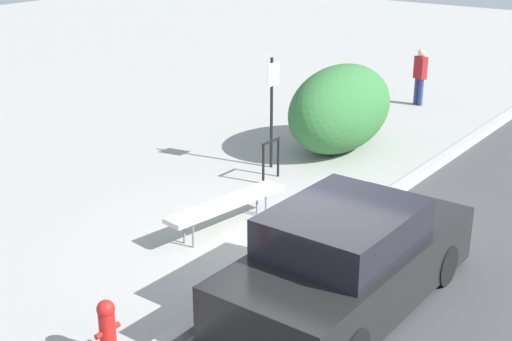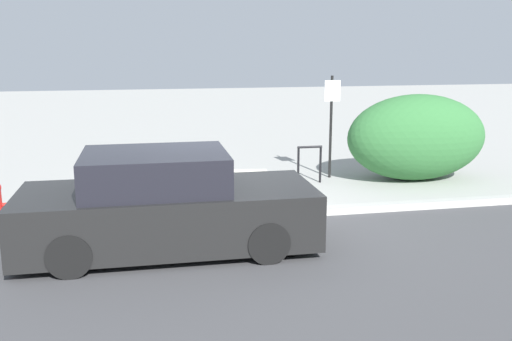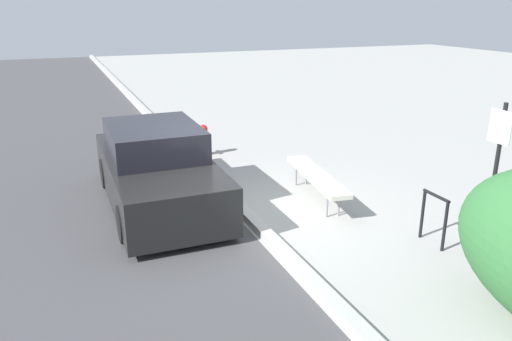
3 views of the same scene
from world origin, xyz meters
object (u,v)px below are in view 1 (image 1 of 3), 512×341
bench (226,204)px  pedestrian (420,75)px  sign_post (272,103)px  fire_hydrant (107,327)px  bike_rack (271,156)px  parked_car_near (347,261)px

bench → pedestrian: 9.46m
sign_post → pedestrian: (6.47, -0.31, -0.56)m
sign_post → fire_hydrant: (-6.60, -2.30, -0.98)m
bench → bike_rack: (2.33, 0.76, 0.03)m
sign_post → bench: bearing=-158.3°
bike_rack → fire_hydrant: bike_rack is taller
fire_hydrant → parked_car_near: (2.72, -1.69, 0.26)m
bike_rack → pedestrian: size_ratio=0.54×
sign_post → parked_car_near: size_ratio=0.54×
bench → sign_post: 3.30m
bench → parked_car_near: bearing=-100.3°
fire_hydrant → pedestrian: 13.22m
bench → parked_car_near: size_ratio=0.57×
pedestrian → sign_post: bearing=-68.5°
bike_rack → parked_car_near: 4.84m
sign_post → parked_car_near: (-3.87, -3.99, -0.72)m
pedestrian → parked_car_near: bearing=-46.1°
fire_hydrant → pedestrian: size_ratio=0.50×
parked_car_near → fire_hydrant: bearing=148.6°
pedestrian → fire_hydrant: bearing=-57.1°
bench → bike_rack: size_ratio=2.93×
pedestrian → bench: bearing=-60.5°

